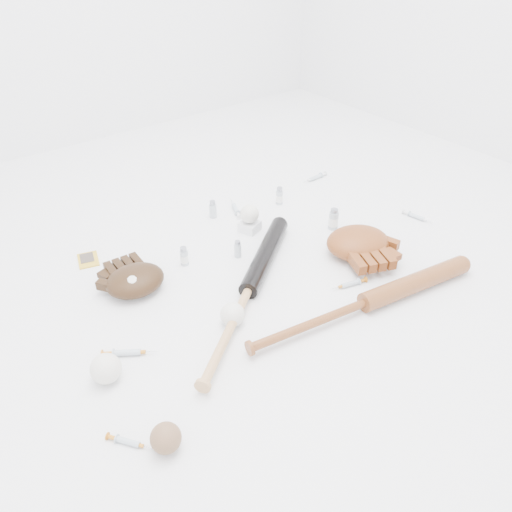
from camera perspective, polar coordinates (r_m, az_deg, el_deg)
bat_dark at (r=1.59m, az=-0.86°, el=-3.87°), size 0.74×0.56×0.06m
bat_wood at (r=1.58m, az=12.43°, el=-5.20°), size 0.87×0.20×0.06m
glove_dark at (r=1.66m, az=-13.65°, el=-2.69°), size 0.24×0.24×0.08m
glove_tan at (r=1.82m, az=11.57°, el=1.56°), size 0.36×0.36×0.10m
trading_card at (r=1.87m, az=-18.63°, el=-0.42°), size 0.09×0.11×0.01m
pedestal at (r=1.93m, az=-0.72°, el=3.42°), size 0.09×0.09×0.04m
baseball_on_pedestal at (r=1.90m, az=-0.73°, el=4.84°), size 0.07×0.07×0.07m
baseball_left at (r=1.40m, az=-16.78°, el=-12.22°), size 0.08×0.08×0.08m
baseball_upper at (r=1.64m, az=-13.82°, el=-3.37°), size 0.08×0.08×0.08m
baseball_mid at (r=1.50m, az=-2.70°, el=-6.69°), size 0.07×0.07×0.07m
baseball_aged at (r=1.23m, az=-10.27°, el=-19.79°), size 0.07×0.07×0.07m
syringe_0 at (r=1.47m, az=-14.51°, el=-10.65°), size 0.15×0.12×0.02m
syringe_1 at (r=1.68m, az=10.74°, el=-3.15°), size 0.15×0.06×0.02m
syringe_2 at (r=2.06m, az=-2.34°, el=5.39°), size 0.09×0.16×0.02m
syringe_3 at (r=2.11m, az=17.88°, el=4.30°), size 0.05×0.15×0.02m
syringe_4 at (r=2.34m, az=6.83°, el=8.91°), size 0.16×0.03×0.02m
syringe_5 at (r=1.28m, az=-14.42°, el=-19.88°), size 0.09×0.12×0.02m
vial_0 at (r=2.11m, az=2.69°, el=6.90°), size 0.03×0.03×0.08m
vial_1 at (r=2.01m, az=-4.95°, el=5.35°), size 0.03×0.03×0.07m
vial_2 at (r=1.75m, az=-8.22°, el=0.01°), size 0.03×0.03×0.07m
vial_3 at (r=1.95m, az=8.85°, el=4.21°), size 0.04×0.04×0.09m
vial_4 at (r=1.78m, az=-2.10°, el=0.82°), size 0.03×0.03×0.07m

